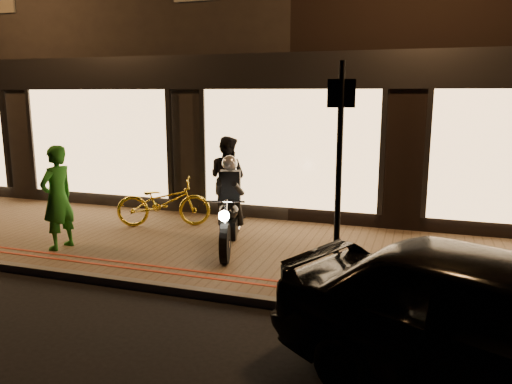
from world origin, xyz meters
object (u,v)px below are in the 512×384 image
at_px(sign_post, 339,167).
at_px(motorcycle, 229,214).
at_px(parked_car, 510,333).
at_px(person_green, 57,198).
at_px(bicycle_gold, 164,202).

bearing_deg(sign_post, motorcycle, 149.09).
distance_m(motorcycle, parked_car, 4.93).
distance_m(motorcycle, person_green, 2.90).
distance_m(motorcycle, sign_post, 2.55).
bearing_deg(motorcycle, person_green, -178.77).
bearing_deg(motorcycle, parked_car, -55.26).
xyz_separation_m(motorcycle, person_green, (-2.77, -0.84, 0.27)).
height_order(person_green, parked_car, person_green).
bearing_deg(bicycle_gold, motorcycle, -142.50).
relative_size(motorcycle, sign_post, 0.63).
bearing_deg(sign_post, parked_car, -47.31).
bearing_deg(person_green, sign_post, 92.96).
relative_size(motorcycle, person_green, 1.08).
distance_m(sign_post, person_green, 4.84).
height_order(sign_post, parked_car, sign_post).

